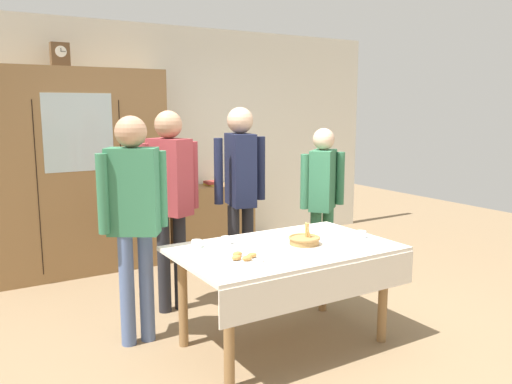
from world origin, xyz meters
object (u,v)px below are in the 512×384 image
(pastry_plate, at_px, (243,258))
(spoon_near_left, at_px, (326,235))
(tea_cup_center, at_px, (197,245))
(bread_basket, at_px, (304,240))
(person_by_cabinet, at_px, (240,182))
(person_near_right_end, at_px, (323,192))
(bookshelf_low, at_px, (212,218))
(tea_cup_far_left, at_px, (226,241))
(spoon_mid_left, at_px, (292,253))
(spoon_back_edge, at_px, (261,243))
(book_stack, at_px, (212,183))
(tea_cup_far_right, at_px, (361,235))
(dining_table, at_px, (287,262))
(person_beside_shelf, at_px, (134,207))
(mantel_clock, at_px, (60,55))
(wall_cabinet, at_px, (76,173))
(person_behind_table_right, at_px, (170,190))

(pastry_plate, distance_m, spoon_near_left, 0.92)
(tea_cup_center, distance_m, bread_basket, 0.80)
(spoon_near_left, bearing_deg, person_by_cabinet, 104.37)
(bread_basket, height_order, person_by_cabinet, person_by_cabinet)
(person_near_right_end, bearing_deg, bookshelf_low, 101.09)
(person_near_right_end, bearing_deg, tea_cup_far_left, -156.22)
(spoon_mid_left, bearing_deg, person_near_right_end, 43.57)
(tea_cup_far_left, relative_size, spoon_mid_left, 1.09)
(bread_basket, distance_m, spoon_back_edge, 0.33)
(bookshelf_low, xyz_separation_m, spoon_near_left, (-0.25, -2.51, 0.35))
(book_stack, distance_m, tea_cup_far_right, 2.73)
(bookshelf_low, xyz_separation_m, tea_cup_center, (-1.28, -2.32, 0.38))
(bread_basket, xyz_separation_m, spoon_near_left, (0.30, 0.11, -0.03))
(dining_table, relative_size, tea_cup_far_right, 12.30)
(tea_cup_far_right, xyz_separation_m, pastry_plate, (-1.06, -0.02, -0.01))
(tea_cup_far_left, relative_size, tea_cup_center, 1.00)
(tea_cup_far_right, height_order, person_beside_shelf, person_beside_shelf)
(mantel_clock, distance_m, tea_cup_far_left, 2.81)
(pastry_plate, bearing_deg, spoon_back_edge, 42.45)
(mantel_clock, bearing_deg, book_stack, 1.72)
(wall_cabinet, distance_m, spoon_near_left, 2.84)
(wall_cabinet, bearing_deg, person_beside_shelf, -90.82)
(spoon_mid_left, bearing_deg, mantel_clock, 108.96)
(book_stack, relative_size, tea_cup_center, 1.67)
(spoon_mid_left, bearing_deg, pastry_plate, 174.72)
(wall_cabinet, bearing_deg, mantel_clock, -179.58)
(tea_cup_far_right, height_order, person_by_cabinet, person_by_cabinet)
(wall_cabinet, xyz_separation_m, tea_cup_center, (0.33, -2.27, -0.30))
(tea_cup_far_left, bearing_deg, person_behind_table_right, 98.42)
(tea_cup_far_left, bearing_deg, spoon_near_left, -12.03)
(person_near_right_end, bearing_deg, tea_cup_center, -160.03)
(person_beside_shelf, distance_m, person_behind_table_right, 0.66)
(book_stack, xyz_separation_m, pastry_plate, (-1.14, -2.74, -0.07))
(dining_table, height_order, spoon_near_left, spoon_near_left)
(wall_cabinet, relative_size, person_near_right_end, 1.38)
(spoon_near_left, height_order, person_beside_shelf, person_beside_shelf)
(mantel_clock, bearing_deg, tea_cup_far_left, -74.23)
(bookshelf_low, relative_size, person_near_right_end, 0.66)
(wall_cabinet, xyz_separation_m, tea_cup_far_left, (0.56, -2.29, -0.30))
(dining_table, relative_size, bookshelf_low, 1.55)
(tea_cup_far_left, bearing_deg, pastry_plate, -102.05)
(tea_cup_center, bearing_deg, dining_table, -29.54)
(tea_cup_center, xyz_separation_m, person_near_right_end, (1.62, 0.59, 0.16))
(tea_cup_far_left, height_order, tea_cup_center, same)
(tea_cup_far_right, distance_m, person_near_right_end, 1.09)
(person_by_cabinet, bearing_deg, spoon_mid_left, -102.80)
(dining_table, height_order, mantel_clock, mantel_clock)
(spoon_mid_left, relative_size, person_by_cabinet, 0.07)
(spoon_near_left, bearing_deg, pastry_plate, -165.64)
(bread_basket, relative_size, spoon_back_edge, 2.02)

